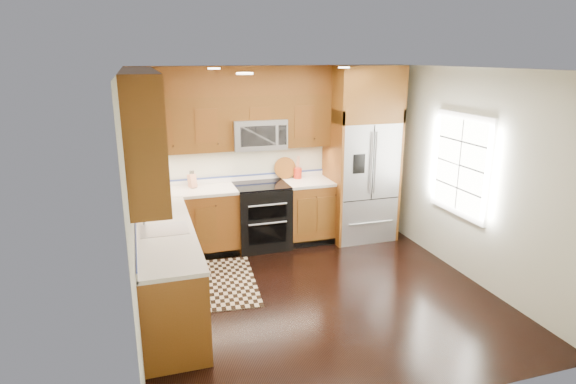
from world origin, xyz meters
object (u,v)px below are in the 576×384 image
object	(u,v)px
refrigerator	(362,154)
knife_block	(192,181)
rug	(221,282)
range	(262,216)
utensil_crock	(298,171)

from	to	relation	value
refrigerator	knife_block	distance (m)	2.53
knife_block	rug	bearing A→B (deg)	-82.11
range	utensil_crock	size ratio (longest dim) A/B	2.78
knife_block	utensil_crock	xyz separation A→B (m)	(1.58, 0.04, 0.02)
range	refrigerator	bearing A→B (deg)	-1.40
range	rug	xyz separation A→B (m)	(-0.79, -1.02, -0.46)
utensil_crock	range	bearing A→B (deg)	-161.08
range	knife_block	distance (m)	1.13
range	refrigerator	size ratio (longest dim) A/B	0.36
range	knife_block	world-z (taller)	knife_block
rug	knife_block	distance (m)	1.58
knife_block	utensil_crock	world-z (taller)	utensil_crock
range	refrigerator	xyz separation A→B (m)	(1.55, -0.04, 0.83)
rug	knife_block	world-z (taller)	knife_block
rug	utensil_crock	bearing A→B (deg)	45.92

